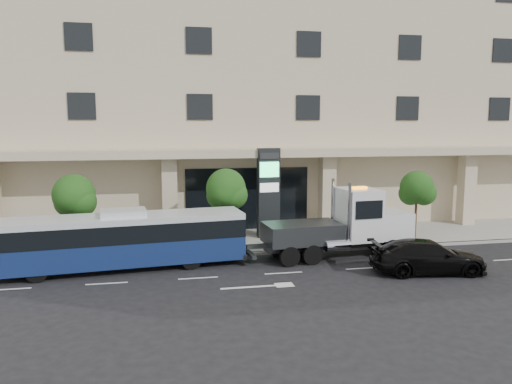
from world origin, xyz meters
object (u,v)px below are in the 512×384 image
at_px(city_bus, 124,239).
at_px(signage_pylon, 268,192).
at_px(tow_truck, 344,226).
at_px(black_sedan, 428,256).

distance_m(city_bus, signage_pylon, 9.59).
height_order(city_bus, signage_pylon, signage_pylon).
bearing_deg(signage_pylon, city_bus, -154.73).
relative_size(tow_truck, signage_pylon, 1.66).
bearing_deg(black_sedan, signage_pylon, 43.48).
bearing_deg(tow_truck, signage_pylon, 118.11).
xyz_separation_m(black_sedan, signage_pylon, (-5.85, 8.19, 2.11)).
height_order(city_bus, black_sedan, city_bus).
distance_m(city_bus, black_sedan, 14.43).
relative_size(black_sedan, signage_pylon, 1.00).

